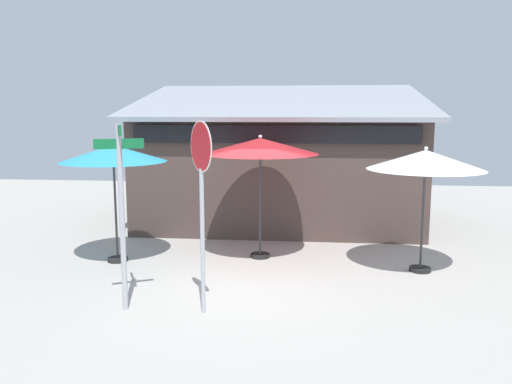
{
  "coord_description": "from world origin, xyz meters",
  "views": [
    {
      "loc": [
        1.2,
        -9.49,
        3.29
      ],
      "look_at": [
        0.1,
        1.2,
        1.6
      ],
      "focal_mm": 36.53,
      "sensor_mm": 36.0,
      "label": 1
    }
  ],
  "objects_px": {
    "stop_sign": "(201,180)",
    "patio_umbrella_ivory_right": "(425,161)",
    "patio_umbrella_teal_left": "(113,154)",
    "patio_umbrella_crimson_center": "(260,147)",
    "street_sign_post": "(121,200)"
  },
  "relations": [
    {
      "from": "street_sign_post",
      "to": "stop_sign",
      "type": "height_order",
      "value": "stop_sign"
    },
    {
      "from": "patio_umbrella_teal_left",
      "to": "patio_umbrella_crimson_center",
      "type": "distance_m",
      "value": 3.16
    },
    {
      "from": "patio_umbrella_crimson_center",
      "to": "patio_umbrella_ivory_right",
      "type": "relative_size",
      "value": 1.07
    },
    {
      "from": "patio_umbrella_crimson_center",
      "to": "street_sign_post",
      "type": "bearing_deg",
      "value": -120.23
    },
    {
      "from": "patio_umbrella_teal_left",
      "to": "street_sign_post",
      "type": "bearing_deg",
      "value": -66.9
    },
    {
      "from": "stop_sign",
      "to": "patio_umbrella_ivory_right",
      "type": "distance_m",
      "value": 4.8
    },
    {
      "from": "patio_umbrella_ivory_right",
      "to": "stop_sign",
      "type": "bearing_deg",
      "value": -146.62
    },
    {
      "from": "street_sign_post",
      "to": "patio_umbrella_crimson_center",
      "type": "distance_m",
      "value": 3.91
    },
    {
      "from": "stop_sign",
      "to": "patio_umbrella_ivory_right",
      "type": "bearing_deg",
      "value": 33.38
    },
    {
      "from": "street_sign_post",
      "to": "patio_umbrella_crimson_center",
      "type": "relative_size",
      "value": 1.12
    },
    {
      "from": "patio_umbrella_teal_left",
      "to": "patio_umbrella_ivory_right",
      "type": "relative_size",
      "value": 1.02
    },
    {
      "from": "patio_umbrella_crimson_center",
      "to": "patio_umbrella_ivory_right",
      "type": "bearing_deg",
      "value": -11.54
    },
    {
      "from": "stop_sign",
      "to": "patio_umbrella_ivory_right",
      "type": "height_order",
      "value": "stop_sign"
    },
    {
      "from": "street_sign_post",
      "to": "patio_umbrella_teal_left",
      "type": "relative_size",
      "value": 1.17
    },
    {
      "from": "stop_sign",
      "to": "patio_umbrella_ivory_right",
      "type": "relative_size",
      "value": 1.22
    }
  ]
}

